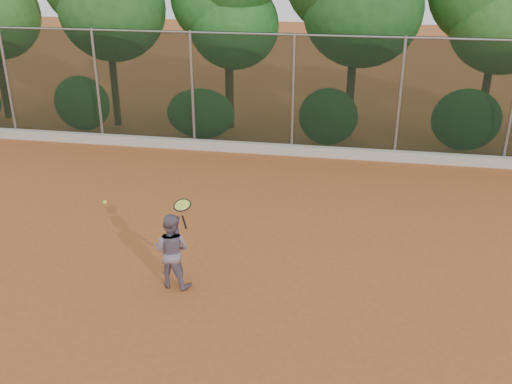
# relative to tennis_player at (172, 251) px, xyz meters

# --- Properties ---
(ground) EXTENTS (80.00, 80.00, 0.00)m
(ground) POSITION_rel_tennis_player_xyz_m (1.23, 0.62, -0.71)
(ground) COLOR #A55527
(ground) RESTS_ON ground
(concrete_curb) EXTENTS (24.00, 0.20, 0.30)m
(concrete_curb) POSITION_rel_tennis_player_xyz_m (1.23, 7.44, -0.56)
(concrete_curb) COLOR beige
(concrete_curb) RESTS_ON ground
(tennis_player) EXTENTS (0.75, 0.62, 1.41)m
(tennis_player) POSITION_rel_tennis_player_xyz_m (0.00, 0.00, 0.00)
(tennis_player) COLOR slate
(tennis_player) RESTS_ON ground
(chainlink_fence) EXTENTS (24.09, 0.09, 3.50)m
(chainlink_fence) POSITION_rel_tennis_player_xyz_m (1.23, 7.62, 1.15)
(chainlink_fence) COLOR black
(chainlink_fence) RESTS_ON ground
(tennis_racket) EXTENTS (0.35, 0.34, 0.57)m
(tennis_racket) POSITION_rel_tennis_player_xyz_m (0.30, -0.18, 0.96)
(tennis_racket) COLOR black
(tennis_racket) RESTS_ON ground
(tennis_ball_in_flight) EXTENTS (0.07, 0.07, 0.07)m
(tennis_ball_in_flight) POSITION_rel_tennis_player_xyz_m (-1.02, -0.31, 1.00)
(tennis_ball_in_flight) COLOR #D8F838
(tennis_ball_in_flight) RESTS_ON ground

